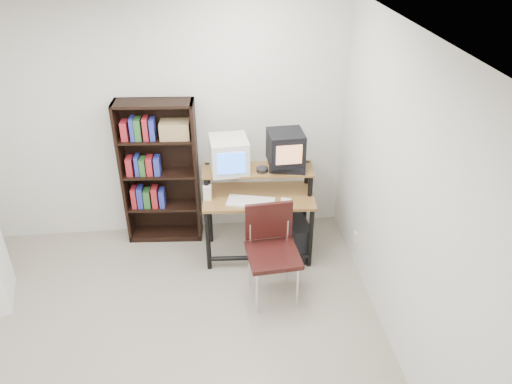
{
  "coord_description": "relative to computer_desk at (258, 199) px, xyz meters",
  "views": [
    {
      "loc": [
        0.51,
        -2.94,
        3.36
      ],
      "look_at": [
        0.94,
        1.1,
        0.95
      ],
      "focal_mm": 35.0,
      "sensor_mm": 36.0,
      "label": 1
    }
  ],
  "objects": [
    {
      "name": "vcr",
      "position": [
        0.31,
        0.07,
        0.33
      ],
      "size": [
        0.41,
        0.33,
        0.08
      ],
      "primitive_type": "cube",
      "rotation": [
        0.0,
        0.0,
        -0.23
      ],
      "color": "black",
      "rests_on": "computer_desk"
    },
    {
      "name": "wall_outlet",
      "position": [
        0.99,
        -0.26,
        -0.38
      ],
      "size": [
        0.02,
        0.08,
        0.12
      ],
      "primitive_type": "cube",
      "color": "beige",
      "rests_on": "right_wall"
    },
    {
      "name": "desk_speaker",
      "position": [
        -0.52,
        -0.04,
        0.13
      ],
      "size": [
        0.09,
        0.08,
        0.17
      ],
      "primitive_type": "cube",
      "rotation": [
        0.0,
        0.0,
        -0.12
      ],
      "color": "silver",
      "rests_on": "computer_desk"
    },
    {
      "name": "crt_monitor",
      "position": [
        -0.28,
        0.11,
        0.47
      ],
      "size": [
        0.39,
        0.4,
        0.35
      ],
      "rotation": [
        0.0,
        0.0,
        0.06
      ],
      "color": "silver",
      "rests_on": "computer_desk"
    },
    {
      "name": "cd_spindle",
      "position": [
        0.04,
        0.03,
        0.32
      ],
      "size": [
        0.12,
        0.12,
        0.05
      ],
      "primitive_type": "cylinder",
      "rotation": [
        0.0,
        0.0,
        -0.0
      ],
      "color": "#26262B",
      "rests_on": "computer_desk"
    },
    {
      "name": "keyboard",
      "position": [
        -0.09,
        -0.16,
        0.06
      ],
      "size": [
        0.51,
        0.32,
        0.03
      ],
      "primitive_type": "cube",
      "rotation": [
        0.0,
        0.0,
        -0.25
      ],
      "color": "silver",
      "rests_on": "computer_desk"
    },
    {
      "name": "mouse",
      "position": [
        0.26,
        -0.17,
        0.06
      ],
      "size": [
        0.11,
        0.09,
        0.03
      ],
      "primitive_type": "cube",
      "rotation": [
        0.0,
        0.0,
        -0.32
      ],
      "color": "white",
      "rests_on": "mousepad"
    },
    {
      "name": "school_chair",
      "position": [
        0.05,
        -0.64,
        -0.1
      ],
      "size": [
        0.51,
        0.51,
        0.94
      ],
      "rotation": [
        0.0,
        0.0,
        0.08
      ],
      "color": "black",
      "rests_on": "floor"
    },
    {
      "name": "floor",
      "position": [
        -1.0,
        -1.41,
        -0.68
      ],
      "size": [
        4.0,
        4.0,
        0.01
      ],
      "primitive_type": "cube",
      "color": "#9D9582",
      "rests_on": "ground"
    },
    {
      "name": "mousepad",
      "position": [
        0.27,
        -0.15,
        0.04
      ],
      "size": [
        0.23,
        0.2,
        0.01
      ],
      "primitive_type": "cube",
      "rotation": [
        0.0,
        0.0,
        0.07
      ],
      "color": "black",
      "rests_on": "computer_desk"
    },
    {
      "name": "bookshelf",
      "position": [
        -1.01,
        0.44,
        0.16
      ],
      "size": [
        0.83,
        0.33,
        1.62
      ],
      "rotation": [
        0.0,
        0.0,
        -0.07
      ],
      "color": "black",
      "rests_on": "floor"
    },
    {
      "name": "ceiling",
      "position": [
        -1.0,
        -1.41,
        1.92
      ],
      "size": [
        4.0,
        4.0,
        0.01
      ],
      "primitive_type": "cube",
      "color": "white",
      "rests_on": "back_wall"
    },
    {
      "name": "crt_tv",
      "position": [
        0.28,
        0.08,
        0.53
      ],
      "size": [
        0.36,
        0.36,
        0.32
      ],
      "rotation": [
        0.0,
        0.0,
        0.04
      ],
      "color": "black",
      "rests_on": "vcr"
    },
    {
      "name": "right_wall",
      "position": [
        1.0,
        -1.41,
        0.62
      ],
      "size": [
        0.01,
        4.0,
        2.6
      ],
      "primitive_type": "cube",
      "color": "silver",
      "rests_on": "floor"
    },
    {
      "name": "computer_desk",
      "position": [
        0.0,
        0.0,
        0.0
      ],
      "size": [
        1.16,
        0.63,
        0.98
      ],
      "rotation": [
        0.0,
        0.0,
        -0.06
      ],
      "color": "brown",
      "rests_on": "floor"
    },
    {
      "name": "pc_tower",
      "position": [
        0.41,
        -0.07,
        -0.47
      ],
      "size": [
        0.25,
        0.47,
        0.42
      ],
      "primitive_type": "cube",
      "rotation": [
        0.0,
        0.0,
        0.11
      ],
      "color": "black",
      "rests_on": "floor"
    },
    {
      "name": "back_wall",
      "position": [
        -1.0,
        0.59,
        0.62
      ],
      "size": [
        4.0,
        0.01,
        2.6
      ],
      "primitive_type": "cube",
      "color": "silver",
      "rests_on": "floor"
    }
  ]
}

